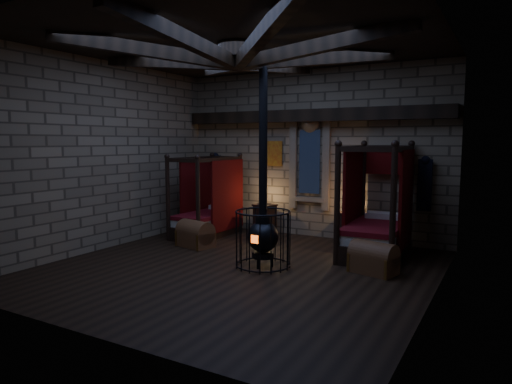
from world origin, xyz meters
The scene contains 8 objects.
room centered at (0.00, 0.09, 3.74)m, with size 7.02×7.02×4.29m.
bed_left centered at (-2.31, 2.26, 0.50)m, with size 1.06×1.95×2.02m.
bed_right centered at (2.01, 2.33, 0.57)m, with size 1.29×2.28×2.32m.
trunk_left centered at (-1.82, 1.07, 0.27)m, with size 0.95×0.73×0.62m.
trunk_right centered at (2.33, 0.96, 0.27)m, with size 0.92×0.71×0.60m.
nightstand_left centered at (-1.06, 3.05, 0.41)m, with size 0.59×0.58×0.97m.
nightstand_right centered at (1.19, 3.03, 0.39)m, with size 0.52×0.50×0.83m.
stove centered at (0.36, 0.33, 0.65)m, with size 1.07×1.07×4.05m.
Camera 1 is at (4.47, -7.24, 2.42)m, focal length 32.00 mm.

